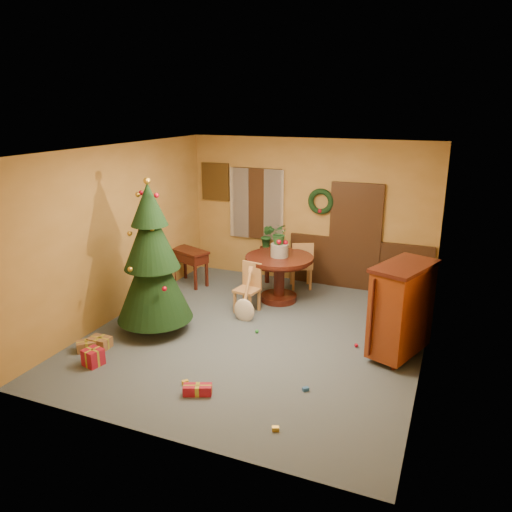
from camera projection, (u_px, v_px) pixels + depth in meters
The scene contains 21 objects.
room_envelope at pixel (318, 230), 9.91m from camera, with size 5.50×5.50×5.50m.
dining_table at pixel (279, 270), 9.15m from camera, with size 1.25×1.25×0.86m.
urn at pixel (279, 250), 9.04m from camera, with size 0.32×0.32×0.24m, color slate.
centerpiece_plant at pixel (280, 234), 8.95m from camera, with size 0.35×0.30×0.39m, color #1E4C23.
chair_near at pixel (249, 286), 8.74m from camera, with size 0.43×0.43×0.88m.
chair_far at pixel (302, 264), 9.78m from camera, with size 0.55×0.55×0.96m.
guitar at pixel (244, 296), 8.34m from camera, with size 0.37×0.17×0.87m, color beige, non-canonical shape.
plant_stand at pixel (267, 261), 10.12m from camera, with size 0.29×0.29×0.76m.
stand_plant at pixel (267, 236), 9.97m from camera, with size 0.25×0.20×0.46m, color #19471E.
christmas_tree at pixel (152, 261), 7.76m from camera, with size 1.20×1.20×2.48m.
writing_desk at pixel (190, 258), 10.02m from camera, with size 0.91×0.68×0.72m.
sideboard at pixel (401, 308), 7.08m from camera, with size 0.92×1.22×1.40m.
gift_a at pixel (100, 343), 7.50m from camera, with size 0.32×0.23×0.17m.
gift_b at pixel (93, 357), 6.99m from camera, with size 0.28×0.28×0.24m.
gift_c at pixel (87, 346), 7.41m from camera, with size 0.33×0.33×0.15m.
gift_d at pixel (198, 390), 6.30m from camera, with size 0.39×0.27×0.13m.
toy_a at pixel (306, 389), 6.38m from camera, with size 0.08×0.05×0.05m, color #235398.
toy_b at pixel (257, 331), 7.99m from camera, with size 0.06×0.06×0.06m, color green.
toy_c at pixel (185, 382), 6.54m from camera, with size 0.08×0.05×0.05m, color gold.
toy_d at pixel (356, 345), 7.52m from camera, with size 0.06×0.06×0.06m, color #AF0B22.
toy_e at pixel (276, 429), 5.61m from camera, with size 0.08×0.05×0.05m, color gold.
Camera 1 is at (2.73, -6.66, 3.53)m, focal length 35.00 mm.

